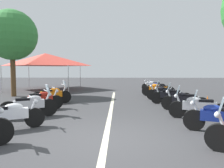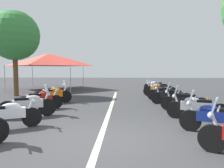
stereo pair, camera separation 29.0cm
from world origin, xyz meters
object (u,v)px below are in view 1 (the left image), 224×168
object	(u,v)px
motorcycle_left_row_4	(52,95)
motorcycle_right_row_2	(198,107)
event_tent	(46,60)
motorcycle_left_row_1	(8,115)
motorcycle_left_row_2	(30,105)
motorcycle_right_row_4	(171,95)
roadside_tree_0	(12,35)
motorcycle_left_row_3	(41,100)
motorcycle_right_row_1	(218,117)
motorcycle_right_row_3	(184,100)
motorcycle_right_row_8	(153,86)
traffic_cone_1	(207,102)
motorcycle_right_row_7	(157,88)
motorcycle_right_row_5	(164,93)
motorcycle_right_row_6	(158,89)

from	to	relation	value
motorcycle_left_row_4	motorcycle_right_row_2	world-z (taller)	motorcycle_left_row_4
event_tent	motorcycle_left_row_1	bearing A→B (deg)	-166.19
motorcycle_left_row_2	motorcycle_right_row_4	distance (m)	6.79
motorcycle_right_row_2	roadside_tree_0	xyz separation A→B (m)	(6.37, 9.83, 3.55)
motorcycle_left_row_3	motorcycle_right_row_1	bearing A→B (deg)	-54.38
motorcycle_right_row_3	motorcycle_right_row_8	xyz separation A→B (m)	(8.25, 0.00, -0.00)
traffic_cone_1	motorcycle_right_row_7	bearing A→B (deg)	11.06
motorcycle_right_row_5	roadside_tree_0	world-z (taller)	roadside_tree_0
motorcycle_right_row_6	motorcycle_right_row_2	bearing A→B (deg)	112.36
motorcycle_right_row_2	roadside_tree_0	bearing A→B (deg)	-14.26
motorcycle_left_row_2	motorcycle_left_row_3	world-z (taller)	motorcycle_left_row_2
motorcycle_left_row_3	motorcycle_right_row_4	bearing A→B (deg)	-11.00
motorcycle_left_row_2	motorcycle_right_row_1	size ratio (longest dim) A/B	0.99
motorcycle_left_row_3	motorcycle_right_row_8	xyz separation A→B (m)	(8.21, -6.27, 0.01)
motorcycle_left_row_3	event_tent	xyz separation A→B (m)	(9.64, 3.00, 2.20)
motorcycle_right_row_3	motorcycle_left_row_1	bearing A→B (deg)	46.73
motorcycle_left_row_3	motorcycle_right_row_6	size ratio (longest dim) A/B	0.87
motorcycle_right_row_2	motorcycle_right_row_7	distance (m)	8.25
motorcycle_right_row_5	motorcycle_right_row_3	bearing A→B (deg)	113.04
roadside_tree_0	motorcycle_left_row_4	bearing A→B (deg)	-130.83
motorcycle_left_row_2	motorcycle_right_row_1	world-z (taller)	motorcycle_left_row_2
motorcycle_left_row_1	motorcycle_right_row_8	xyz separation A→B (m)	(11.41, -6.11, 0.01)
roadside_tree_0	motorcycle_left_row_2	bearing A→B (deg)	-149.71
motorcycle_left_row_4	motorcycle_left_row_1	bearing A→B (deg)	-115.59
motorcycle_right_row_4	motorcycle_right_row_8	size ratio (longest dim) A/B	1.08
motorcycle_left_row_1	motorcycle_left_row_2	size ratio (longest dim) A/B	1.03
motorcycle_right_row_3	roadside_tree_0	distance (m)	11.46
motorcycle_left_row_1	motorcycle_right_row_8	size ratio (longest dim) A/B	1.03
motorcycle_right_row_3	roadside_tree_0	xyz separation A→B (m)	(4.77, 9.80, 3.55)
motorcycle_right_row_1	motorcycle_right_row_8	xyz separation A→B (m)	(11.53, -0.01, -0.00)
motorcycle_right_row_6	traffic_cone_1	world-z (taller)	motorcycle_right_row_6
motorcycle_right_row_4	motorcycle_right_row_8	world-z (taller)	motorcycle_right_row_4
motorcycle_right_row_6	traffic_cone_1	xyz separation A→B (m)	(-4.48, -1.45, -0.18)
motorcycle_right_row_7	traffic_cone_1	size ratio (longest dim) A/B	3.13
motorcycle_right_row_2	motorcycle_right_row_5	world-z (taller)	motorcycle_right_row_2
motorcycle_left_row_3	motorcycle_right_row_7	world-z (taller)	motorcycle_left_row_3
motorcycle_right_row_6	motorcycle_left_row_4	bearing A→B (deg)	48.58
motorcycle_left_row_4	motorcycle_left_row_3	bearing A→B (deg)	-116.86
motorcycle_left_row_1	motorcycle_left_row_3	bearing A→B (deg)	64.14
motorcycle_left_row_1	motorcycle_right_row_1	xyz separation A→B (m)	(-0.11, -6.10, 0.02)
motorcycle_left_row_2	motorcycle_left_row_1	bearing A→B (deg)	-118.95
motorcycle_right_row_1	roadside_tree_0	size ratio (longest dim) A/B	0.33
motorcycle_left_row_4	motorcycle_right_row_5	world-z (taller)	motorcycle_left_row_4
motorcycle_right_row_2	motorcycle_right_row_6	size ratio (longest dim) A/B	0.98
motorcycle_left_row_4	motorcycle_right_row_2	distance (m)	7.16
motorcycle_left_row_1	motorcycle_right_row_1	distance (m)	6.10
traffic_cone_1	roadside_tree_0	distance (m)	12.38
motorcycle_right_row_6	motorcycle_right_row_5	bearing A→B (deg)	110.34
motorcycle_left_row_4	event_tent	size ratio (longest dim) A/B	0.33
motorcycle_right_row_2	motorcycle_right_row_7	world-z (taller)	motorcycle_right_row_2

